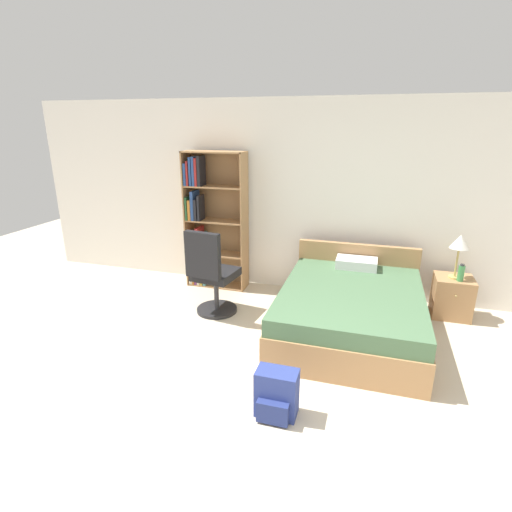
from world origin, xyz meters
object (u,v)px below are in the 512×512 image
bed (351,309)px  table_lamp (460,244)px  bookshelf (208,222)px  backpack_blue (276,395)px  water_bottle (461,273)px  office_chair (212,275)px  nightstand (452,297)px

bed → table_lamp: (1.15, 0.76, 0.65)m
bookshelf → backpack_blue: bearing=-56.5°
bookshelf → backpack_blue: size_ratio=4.79×
water_bottle → bed: bearing=-150.7°
bookshelf → water_bottle: bearing=-3.3°
office_chair → table_lamp: 2.96m
nightstand → backpack_blue: nightstand is taller
water_bottle → backpack_blue: 2.83m
bookshelf → table_lamp: bearing=-1.8°
table_lamp → office_chair: bearing=-163.9°
bed → bookshelf: bearing=157.5°
table_lamp → water_bottle: bearing=-62.5°
bed → backpack_blue: bearing=-106.4°
bed → nightstand: size_ratio=3.92×
bookshelf → office_chair: (0.42, -0.91, -0.43)m
bed → water_bottle: 1.41m
nightstand → backpack_blue: bearing=-124.6°
bookshelf → bed: 2.35m
nightstand → table_lamp: size_ratio=0.94×
office_chair → backpack_blue: size_ratio=2.75×
bed → nightstand: bearing=33.7°
office_chair → water_bottle: 2.95m
bed → office_chair: (-1.67, -0.05, 0.24)m
bookshelf → backpack_blue: (1.62, -2.45, -0.76)m
office_chair → nightstand: size_ratio=2.19×
bed → office_chair: size_ratio=1.79×
nightstand → table_lamp: 0.68m
bookshelf → nightstand: bookshelf is taller
backpack_blue → nightstand: bearing=55.4°
water_bottle → nightstand: bearing=108.7°
nightstand → water_bottle: water_bottle is taller
backpack_blue → bed: bearing=73.6°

